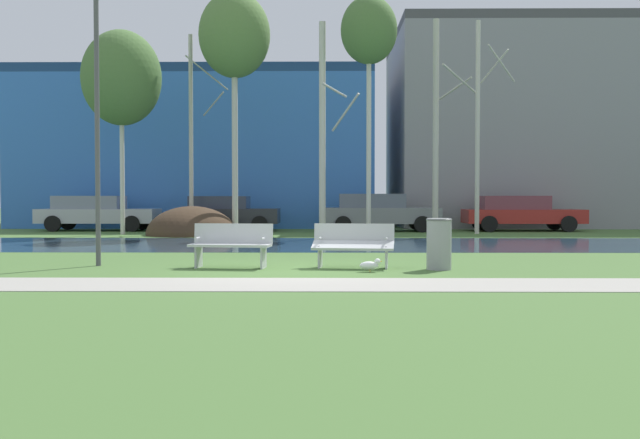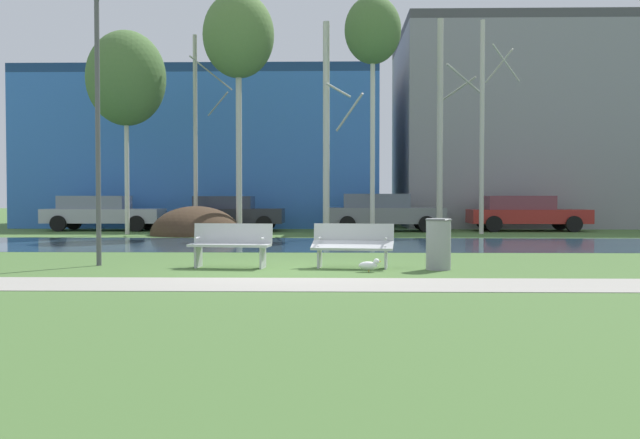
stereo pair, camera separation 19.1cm
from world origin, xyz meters
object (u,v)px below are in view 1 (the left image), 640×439
object	(u,v)px
parked_hatch_third_grey	(378,212)
bench_right	(353,244)
parked_van_nearest_silver	(96,212)
parked_wagon_fourth_red	(520,212)
bench_left	(231,244)
streetlamp	(97,79)
seagull	(370,265)
trash_bin	(439,243)
parked_sedan_second_dark	(226,212)

from	to	relation	value
parked_hatch_third_grey	bench_right	bearing A→B (deg)	-95.71
parked_van_nearest_silver	parked_wagon_fourth_red	world-z (taller)	parked_wagon_fourth_red
bench_left	streetlamp	xyz separation A→B (m)	(-2.76, 0.39, 3.30)
bench_left	parked_wagon_fourth_red	distance (m)	18.24
seagull	bench_right	bearing A→B (deg)	110.02
bench_right	trash_bin	world-z (taller)	trash_bin
bench_right	parked_wagon_fourth_red	distance (m)	17.08
bench_right	parked_wagon_fourth_red	bearing A→B (deg)	64.85
trash_bin	parked_wagon_fourth_red	world-z (taller)	parked_wagon_fourth_red
streetlamp	parked_hatch_third_grey	bearing A→B (deg)	65.68
trash_bin	parked_van_nearest_silver	distance (m)	19.63
bench_left	parked_van_nearest_silver	world-z (taller)	parked_van_nearest_silver
streetlamp	seagull	bearing A→B (deg)	-12.23
bench_left	parked_van_nearest_silver	size ratio (longest dim) A/B	0.35
bench_right	trash_bin	distance (m)	1.67
streetlamp	parked_hatch_third_grey	world-z (taller)	streetlamp
trash_bin	seagull	bearing A→B (deg)	-160.31
bench_right	trash_bin	size ratio (longest dim) A/B	1.67
bench_left	parked_sedan_second_dark	world-z (taller)	parked_sedan_second_dark
bench_right	parked_van_nearest_silver	distance (m)	18.44
streetlamp	parked_hatch_third_grey	size ratio (longest dim) A/B	1.22
parked_sedan_second_dark	parked_hatch_third_grey	world-z (taller)	parked_hatch_third_grey
seagull	parked_hatch_third_grey	size ratio (longest dim) A/B	0.09
bench_left	streetlamp	bearing A→B (deg)	172.01
parked_hatch_third_grey	parked_wagon_fourth_red	distance (m)	5.75
parked_van_nearest_silver	parked_hatch_third_grey	size ratio (longest dim) A/B	1.02
bench_right	seagull	size ratio (longest dim) A/B	3.86
seagull	parked_van_nearest_silver	bearing A→B (deg)	122.14
bench_right	parked_sedan_second_dark	bearing A→B (deg)	106.88
bench_left	parked_sedan_second_dark	bearing A→B (deg)	98.29
parked_hatch_third_grey	parked_wagon_fourth_red	world-z (taller)	parked_hatch_third_grey
streetlamp	parked_wagon_fourth_red	xyz separation A→B (m)	(12.43, 15.07, -3.02)
bench_left	bench_right	world-z (taller)	same
parked_wagon_fourth_red	parked_hatch_third_grey	bearing A→B (deg)	-177.32
parked_hatch_third_grey	seagull	bearing A→B (deg)	-94.39
streetlamp	parked_van_nearest_silver	world-z (taller)	streetlamp
seagull	parked_van_nearest_silver	size ratio (longest dim) A/B	0.09
parked_sedan_second_dark	parked_wagon_fourth_red	size ratio (longest dim) A/B	0.88
trash_bin	streetlamp	xyz separation A→B (m)	(-6.81, 0.70, 3.26)
trash_bin	seagull	size ratio (longest dim) A/B	2.31
seagull	streetlamp	world-z (taller)	streetlamp
streetlamp	bench_right	bearing A→B (deg)	-4.28
streetlamp	trash_bin	bearing A→B (deg)	-5.87
bench_right	trash_bin	bearing A→B (deg)	-10.80
streetlamp	parked_wagon_fourth_red	world-z (taller)	streetlamp
parked_van_nearest_silver	bench_right	bearing A→B (deg)	-57.30
parked_van_nearest_silver	parked_hatch_third_grey	world-z (taller)	parked_hatch_third_grey
parked_sedan_second_dark	parked_hatch_third_grey	distance (m)	6.16
bench_right	parked_van_nearest_silver	bearing A→B (deg)	122.70
parked_wagon_fourth_red	seagull	bearing A→B (deg)	-113.20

